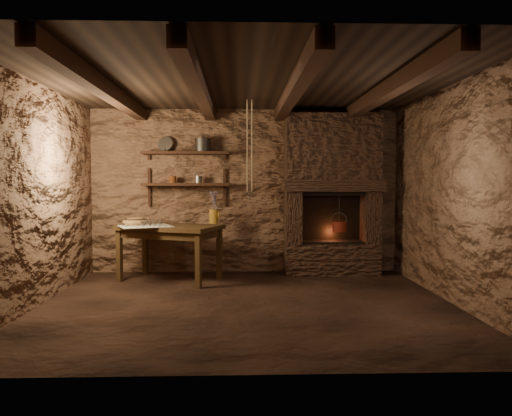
{
  "coord_description": "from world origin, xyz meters",
  "views": [
    {
      "loc": [
        -0.08,
        -5.38,
        1.34
      ],
      "look_at": [
        0.13,
        0.9,
        1.01
      ],
      "focal_mm": 35.0,
      "sensor_mm": 36.0,
      "label": 1
    }
  ],
  "objects_px": {
    "stoneware_jug": "(214,209)",
    "wooden_bowl": "(135,222)",
    "iron_stockpot": "(203,146)",
    "red_pot": "(339,226)",
    "work_table": "(170,251)"
  },
  "relations": [
    {
      "from": "work_table",
      "to": "iron_stockpot",
      "type": "xyz_separation_m",
      "value": [
        0.41,
        0.49,
        1.45
      ]
    },
    {
      "from": "wooden_bowl",
      "to": "iron_stockpot",
      "type": "xyz_separation_m",
      "value": [
        0.9,
        0.4,
        1.06
      ]
    },
    {
      "from": "wooden_bowl",
      "to": "iron_stockpot",
      "type": "bearing_deg",
      "value": 23.93
    },
    {
      "from": "work_table",
      "to": "stoneware_jug",
      "type": "relative_size",
      "value": 3.29
    },
    {
      "from": "iron_stockpot",
      "to": "red_pot",
      "type": "distance_m",
      "value": 2.27
    },
    {
      "from": "stoneware_jug",
      "to": "wooden_bowl",
      "type": "distance_m",
      "value": 1.1
    },
    {
      "from": "wooden_bowl",
      "to": "red_pot",
      "type": "distance_m",
      "value": 2.88
    },
    {
      "from": "stoneware_jug",
      "to": "red_pot",
      "type": "height_order",
      "value": "stoneware_jug"
    },
    {
      "from": "work_table",
      "to": "stoneware_jug",
      "type": "height_order",
      "value": "stoneware_jug"
    },
    {
      "from": "work_table",
      "to": "red_pot",
      "type": "xyz_separation_m",
      "value": [
        2.37,
        0.37,
        0.3
      ]
    },
    {
      "from": "stoneware_jug",
      "to": "wooden_bowl",
      "type": "bearing_deg",
      "value": -161.22
    },
    {
      "from": "work_table",
      "to": "iron_stockpot",
      "type": "bearing_deg",
      "value": 72.54
    },
    {
      "from": "work_table",
      "to": "red_pot",
      "type": "distance_m",
      "value": 2.42
    },
    {
      "from": "stoneware_jug",
      "to": "red_pot",
      "type": "distance_m",
      "value": 1.81
    },
    {
      "from": "iron_stockpot",
      "to": "red_pot",
      "type": "bearing_deg",
      "value": -3.5
    }
  ]
}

